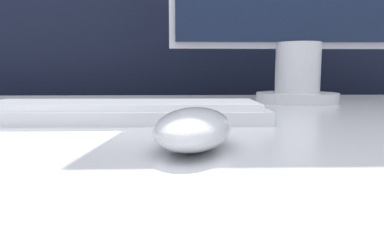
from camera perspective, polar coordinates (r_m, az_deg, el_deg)
The scene contains 3 objects.
partition_panel at distance 1.13m, azimuth -5.41°, elevation 3.21°, with size 5.00×0.03×1.44m.
computer_mouse_near at distance 0.30m, azimuth 0.26°, elevation -1.22°, with size 0.08×0.14×0.03m.
keyboard at distance 0.48m, azimuth -10.59°, elevation 1.30°, with size 0.37×0.13×0.02m.
Camera 1 is at (0.07, -0.42, 0.80)m, focal length 35.00 mm.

